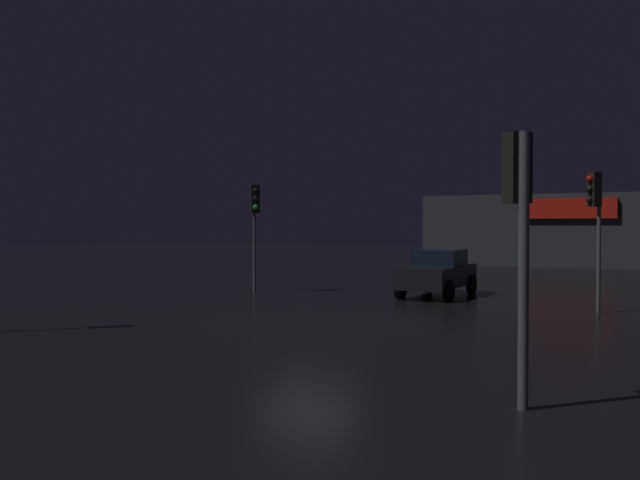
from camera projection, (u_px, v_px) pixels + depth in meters
ground_plane at (309, 324)px, 17.50m from camera, size 120.00×120.00×0.00m
store_building at (583, 230)px, 44.02m from camera, size 18.29×9.57×4.38m
traffic_signal_main at (255, 210)px, 25.52m from camera, size 0.42×0.42×4.01m
traffic_signal_opposite at (519, 213)px, 9.42m from camera, size 0.43×0.41×3.80m
traffic_signal_cross_right at (595, 207)px, 19.60m from camera, size 0.42×0.42×4.04m
car_near at (438, 273)px, 24.30m from camera, size 2.03×4.24×1.64m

